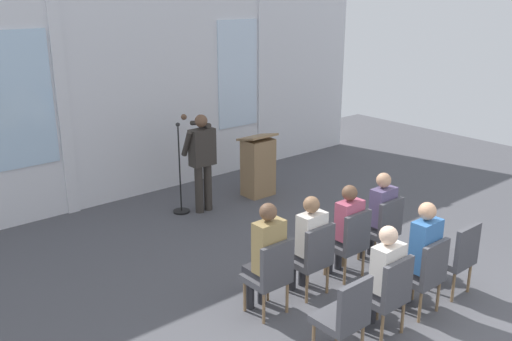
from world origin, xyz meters
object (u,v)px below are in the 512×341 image
object	(u,v)px
speaker	(202,156)
chair_r1_c0	(345,315)
audience_r0_c1	(308,240)
audience_r0_c0	(266,253)
audience_r1_c1	(383,274)
chair_r0_c3	(383,226)
chair_r1_c2	(425,272)
audience_r0_c3	(379,212)
chair_r1_c1	(388,292)
mic_stand	(181,193)
lectern	(258,166)
audience_r1_c2	(421,252)
chair_r0_c0	(271,273)
chair_r0_c1	(313,256)
audience_r0_c2	(346,226)
chair_r1_c3	(458,255)
chair_r0_c2	(350,240)

from	to	relation	value
speaker	chair_r1_c0	world-z (taller)	speaker
audience_r0_c1	audience_r0_c0	bearing A→B (deg)	-179.62
speaker	audience_r1_c1	size ratio (longest dim) A/B	1.31
speaker	chair_r0_c3	world-z (taller)	speaker
audience_r0_c1	chair_r1_c2	xyz separation A→B (m)	(0.68, -1.20, -0.18)
speaker	chair_r1_c2	distance (m)	4.29
audience_r0_c3	chair_r1_c1	size ratio (longest dim) A/B	1.37
audience_r0_c3	chair_r1_c1	xyz separation A→B (m)	(-1.37, -1.20, -0.18)
audience_r0_c0	chair_r1_c2	bearing A→B (deg)	-41.25
audience_r1_c1	chair_r1_c2	size ratio (longest dim) A/B	1.36
mic_stand	chair_r1_c0	distance (m)	4.55
lectern	chair_r1_c2	bearing A→B (deg)	-104.68
audience_r1_c2	mic_stand	bearing A→B (deg)	95.56
mic_stand	chair_r0_c0	world-z (taller)	mic_stand
lectern	chair_r1_c0	size ratio (longest dim) A/B	1.23
chair_r0_c1	chair_r0_c0	bearing A→B (deg)	180.00
audience_r1_c1	lectern	bearing A→B (deg)	66.69
audience_r0_c2	audience_r0_c3	size ratio (longest dim) A/B	0.99
chair_r1_c1	chair_r0_c3	bearing A→B (deg)	39.33
audience_r0_c3	chair_r1_c3	bearing A→B (deg)	-90.00
chair_r0_c0	chair_r1_c0	world-z (taller)	same
lectern	audience_r0_c1	distance (m)	3.55
audience_r0_c1	chair_r0_c2	bearing A→B (deg)	-6.95
lectern	chair_r1_c3	world-z (taller)	lectern
chair_r0_c0	audience_r0_c0	distance (m)	0.24
chair_r0_c1	chair_r1_c1	bearing A→B (deg)	-90.00
lectern	chair_r0_c2	distance (m)	3.33
speaker	audience_r1_c2	world-z (taller)	speaker
mic_stand	lectern	distance (m)	1.57
speaker	lectern	bearing A→B (deg)	-0.54
speaker	mic_stand	size ratio (longest dim) A/B	1.08
lectern	chair_r0_c1	size ratio (longest dim) A/B	1.23
chair_r0_c3	chair_r1_c2	world-z (taller)	same
audience_r0_c3	chair_r1_c2	distance (m)	1.39
audience_r0_c1	audience_r0_c3	xyz separation A→B (m)	(1.37, -0.00, 0.00)
speaker	chair_r1_c3	size ratio (longest dim) A/B	1.78
audience_r0_c1	chair_r1_c1	distance (m)	1.22
chair_r1_c1	chair_r0_c1	bearing A→B (deg)	90.00
audience_r0_c0	chair_r1_c0	size ratio (longest dim) A/B	1.46
chair_r0_c1	chair_r1_c0	bearing A→B (deg)	-121.39
chair_r0_c2	audience_r1_c2	bearing A→B (deg)	-90.00
chair_r0_c0	chair_r1_c2	xyz separation A→B (m)	(1.37, -1.12, 0.00)
chair_r0_c3	lectern	bearing A→B (deg)	82.15
audience_r0_c0	chair_r1_c3	bearing A→B (deg)	-30.32
chair_r1_c1	lectern	bearing A→B (deg)	67.10
chair_r0_c0	chair_r0_c2	size ratio (longest dim) A/B	1.00
lectern	audience_r0_c2	bearing A→B (deg)	-110.07
audience_r0_c0	lectern	bearing A→B (deg)	50.96
lectern	audience_r0_c3	xyz separation A→B (m)	(-0.43, -3.06, 0.16)
chair_r1_c1	audience_r1_c1	distance (m)	0.20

